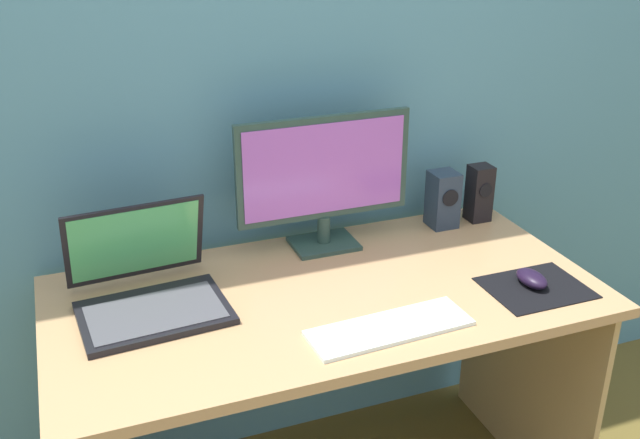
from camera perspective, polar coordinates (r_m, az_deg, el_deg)
wall_back at (r=2.00m, az=-3.74°, el=13.02°), size 6.00×0.04×2.50m
desk at (r=1.90m, az=0.45°, el=-9.67°), size 1.36×0.68×0.73m
monitor at (r=1.97m, az=0.32°, el=3.37°), size 0.49×0.14×0.38m
speaker_right at (r=2.24m, az=12.38°, el=2.04°), size 0.07×0.07×0.17m
speaker_near_monitor at (r=2.18m, az=9.61°, el=1.57°), size 0.08×0.08×0.17m
laptop at (r=1.79m, az=-13.35°, el=-5.27°), size 0.36×0.34×0.24m
keyboard_external at (r=1.68m, az=5.48°, el=-8.46°), size 0.39×0.14×0.01m
mousepad at (r=1.92m, az=16.55°, el=-5.15°), size 0.25×0.20×0.00m
mouse at (r=1.92m, az=16.26°, el=-4.46°), size 0.06×0.10×0.04m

